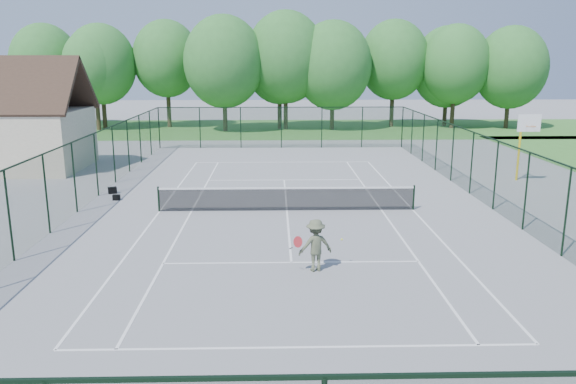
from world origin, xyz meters
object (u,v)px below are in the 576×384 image
object	(u,v)px
sports_bag_a	(112,190)
tennis_player	(315,245)
basketball_goal	(525,134)
tennis_net	(287,198)

from	to	relation	value
sports_bag_a	tennis_player	distance (m)	13.97
basketball_goal	sports_bag_a	bearing A→B (deg)	-174.22
tennis_net	tennis_player	world-z (taller)	tennis_player
tennis_player	tennis_net	bearing A→B (deg)	95.75
tennis_net	sports_bag_a	bearing A→B (deg)	157.93
sports_bag_a	tennis_player	bearing A→B (deg)	-71.40
basketball_goal	tennis_net	bearing A→B (deg)	-156.23
basketball_goal	tennis_player	distance (m)	17.46
tennis_net	basketball_goal	xyz separation A→B (m)	(12.61, 5.55, 1.99)
basketball_goal	sports_bag_a	size ratio (longest dim) A/B	9.14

